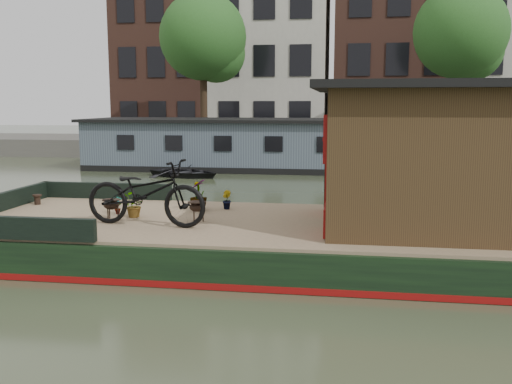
# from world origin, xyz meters

# --- Properties ---
(ground) EXTENTS (120.00, 120.00, 0.00)m
(ground) POSITION_xyz_m (0.00, 0.00, 0.00)
(ground) COLOR #323A25
(ground) RESTS_ON ground
(houseboat_hull) EXTENTS (14.01, 4.02, 0.60)m
(houseboat_hull) POSITION_xyz_m (-1.33, 0.00, 0.27)
(houseboat_hull) COLOR black
(houseboat_hull) RESTS_ON ground
(houseboat_deck) EXTENTS (11.80, 3.80, 0.05)m
(houseboat_deck) POSITION_xyz_m (0.00, 0.00, 0.62)
(houseboat_deck) COLOR #997F5E
(houseboat_deck) RESTS_ON houseboat_hull
(bow_bulwark) EXTENTS (3.00, 4.00, 0.35)m
(bow_bulwark) POSITION_xyz_m (-5.07, 0.00, 0.82)
(bow_bulwark) COLOR black
(bow_bulwark) RESTS_ON houseboat_deck
(cabin) EXTENTS (4.00, 3.50, 2.42)m
(cabin) POSITION_xyz_m (2.19, 0.00, 1.88)
(cabin) COLOR #342314
(cabin) RESTS_ON houseboat_deck
(bicycle) EXTENTS (2.25, 0.99, 1.14)m
(bicycle) POSITION_xyz_m (-2.65, -0.65, 1.22)
(bicycle) COLOR black
(bicycle) RESTS_ON houseboat_deck
(potted_plant_a) EXTENTS (0.22, 0.18, 0.35)m
(potted_plant_a) POSITION_xyz_m (-3.55, 0.26, 0.82)
(potted_plant_a) COLOR brown
(potted_plant_a) RESTS_ON houseboat_deck
(potted_plant_b) EXTENTS (0.25, 0.26, 0.38)m
(potted_plant_b) POSITION_xyz_m (-1.60, 1.08, 0.84)
(potted_plant_b) COLOR brown
(potted_plant_b) RESTS_ON houseboat_deck
(potted_plant_c) EXTENTS (0.54, 0.53, 0.45)m
(potted_plant_c) POSITION_xyz_m (-3.13, -0.02, 0.88)
(potted_plant_c) COLOR #A4602F
(potted_plant_c) RESTS_ON houseboat_deck
(potted_plant_d) EXTENTS (0.38, 0.38, 0.62)m
(potted_plant_d) POSITION_xyz_m (-2.10, 0.83, 0.96)
(potted_plant_d) COLOR #9F632B
(potted_plant_d) RESTS_ON houseboat_deck
(brazier_front) EXTENTS (0.39, 0.39, 0.37)m
(brazier_front) POSITION_xyz_m (-1.86, -0.22, 0.83)
(brazier_front) COLOR black
(brazier_front) RESTS_ON houseboat_deck
(brazier_rear) EXTENTS (0.40, 0.40, 0.37)m
(brazier_rear) POSITION_xyz_m (-3.43, -0.28, 0.84)
(brazier_rear) COLOR black
(brazier_rear) RESTS_ON houseboat_deck
(bollard_port) EXTENTS (0.18, 0.18, 0.21)m
(bollard_port) POSITION_xyz_m (-5.60, 0.98, 0.75)
(bollard_port) COLOR black
(bollard_port) RESTS_ON houseboat_deck
(dinghy) EXTENTS (3.34, 2.87, 0.58)m
(dinghy) POSITION_xyz_m (-5.25, 10.90, 0.29)
(dinghy) COLOR black
(dinghy) RESTS_ON ground
(far_houseboat) EXTENTS (20.40, 4.40, 2.11)m
(far_houseboat) POSITION_xyz_m (0.00, 14.00, 0.97)
(far_houseboat) COLOR #4F5F6A
(far_houseboat) RESTS_ON ground
(quay) EXTENTS (60.00, 6.00, 0.90)m
(quay) POSITION_xyz_m (0.00, 20.50, 0.45)
(quay) COLOR #47443F
(quay) RESTS_ON ground
(townhouse_row) EXTENTS (27.25, 8.00, 16.50)m
(townhouse_row) POSITION_xyz_m (0.15, 27.50, 7.90)
(townhouse_row) COLOR brown
(townhouse_row) RESTS_ON ground
(tree_left) EXTENTS (4.40, 4.40, 7.40)m
(tree_left) POSITION_xyz_m (-6.36, 19.07, 5.89)
(tree_left) COLOR #332316
(tree_left) RESTS_ON quay
(tree_right) EXTENTS (4.40, 4.40, 7.40)m
(tree_right) POSITION_xyz_m (6.14, 19.07, 5.89)
(tree_right) COLOR #332316
(tree_right) RESTS_ON quay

